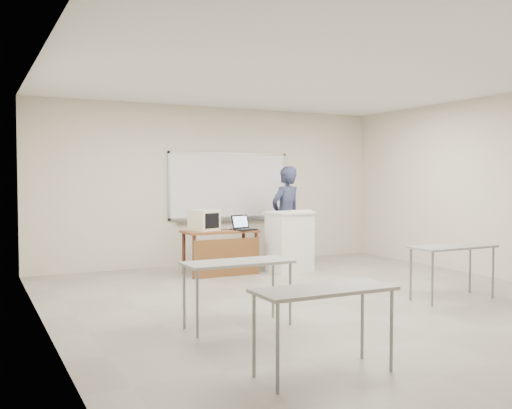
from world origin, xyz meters
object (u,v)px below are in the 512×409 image
crt_monitor (204,220)px  keyboard (301,211)px  presenter (286,216)px  podium (290,241)px  laptop (244,227)px  mouse (230,229)px  whiteboard (229,187)px  instructor_desk (223,245)px

crt_monitor → keyboard: crt_monitor is taller
presenter → podium: bearing=49.1°
podium → crt_monitor: bearing=156.7°
laptop → keyboard: bearing=-29.3°
mouse → whiteboard: bearing=89.6°
crt_monitor → mouse: bearing=-27.0°
whiteboard → keyboard: (0.65, -1.59, -0.41)m
instructor_desk → laptop: bearing=-2.0°
laptop → keyboard: (0.95, -0.29, 0.26)m
instructor_desk → crt_monitor: 0.54m
keyboard → presenter: bearing=85.2°
instructor_desk → presenter: size_ratio=0.67×
instructor_desk → mouse: size_ratio=12.74×
crt_monitor → laptop: 0.71m
instructor_desk → laptop: laptop is taller
whiteboard → presenter: 1.28m
instructor_desk → mouse: bearing=38.4°
laptop → instructor_desk: bearing=165.8°
crt_monitor → instructor_desk: bearing=-60.6°
laptop → presenter: bearing=9.7°
laptop → presenter: 1.16m
podium → keyboard: (0.15, -0.12, 0.54)m
instructor_desk → mouse: 0.36m
whiteboard → podium: (0.50, -1.47, -0.95)m
keyboard → whiteboard: bearing=117.1°
laptop → keyboard: 1.03m
instructor_desk → presenter: (1.47, 0.42, 0.42)m
whiteboard → presenter: size_ratio=1.33×
podium → presenter: 0.77m
crt_monitor → mouse: crt_monitor is taller
whiteboard → laptop: 1.49m
podium → laptop: 0.86m
laptop → mouse: bearing=127.0°
presenter → laptop: bearing=5.3°
mouse → presenter: bearing=35.0°
crt_monitor → laptop: crt_monitor is taller
instructor_desk → laptop: 0.50m
mouse → keyboard: bearing=1.5°
podium → laptop: (-0.80, 0.17, 0.28)m
mouse → presenter: size_ratio=0.05×
mouse → podium: bearing=4.5°
presenter → whiteboard: bearing=-64.7°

